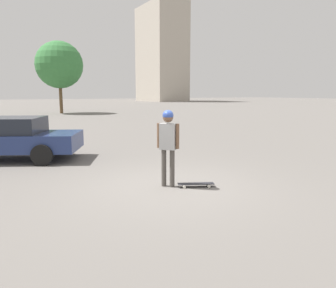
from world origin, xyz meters
name	(u,v)px	position (x,y,z in m)	size (l,w,h in m)	color
ground_plane	(168,186)	(0.00, 0.00, 0.00)	(220.00, 220.00, 0.00)	slate
person	(168,138)	(0.00, 0.00, 1.15)	(0.40, 0.42, 1.79)	#4C4742
skateboard	(196,184)	(-0.55, 0.36, 0.07)	(0.85, 0.52, 0.08)	#232328
car_parked_near	(6,138)	(3.12, -5.24, 0.73)	(5.02, 3.69, 1.40)	navy
building_block_distant	(161,54)	(-36.16, -68.82, 11.82)	(8.28, 14.08, 23.64)	#B2A899
tree_distant	(59,65)	(-3.39, -29.60, 5.04)	(4.88, 4.88, 7.49)	brown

